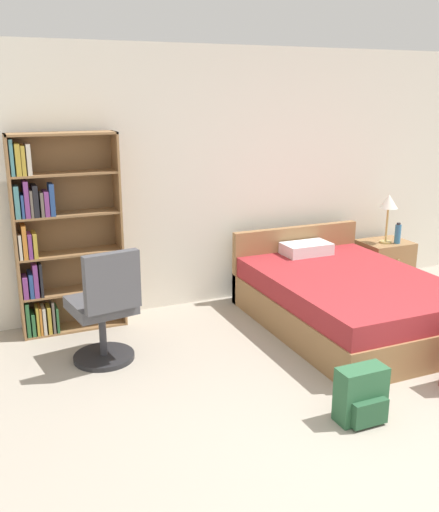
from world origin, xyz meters
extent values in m
cube|color=silver|center=(0.00, 3.23, 1.30)|extent=(9.00, 0.06, 2.60)
cube|color=olive|center=(-2.18, 3.00, 0.91)|extent=(0.02, 0.27, 1.82)
cube|color=olive|center=(-1.25, 3.00, 0.91)|extent=(0.02, 0.27, 1.82)
cube|color=brown|center=(-1.72, 3.13, 0.91)|extent=(0.94, 0.01, 1.82)
cube|color=olive|center=(-1.72, 3.00, 0.01)|extent=(0.90, 0.25, 0.02)
cube|color=#2D6638|center=(-2.14, 2.95, 0.18)|extent=(0.03, 0.15, 0.32)
cube|color=#2D6638|center=(-2.10, 2.97, 0.12)|extent=(0.03, 0.19, 0.21)
cube|color=gold|center=(-2.06, 2.95, 0.15)|extent=(0.02, 0.16, 0.27)
cube|color=orange|center=(-2.03, 2.97, 0.15)|extent=(0.02, 0.19, 0.26)
cube|color=beige|center=(-2.00, 2.97, 0.15)|extent=(0.03, 0.18, 0.25)
cube|color=gold|center=(-1.96, 2.95, 0.15)|extent=(0.03, 0.16, 0.26)
cube|color=#665B51|center=(-1.92, 2.96, 0.17)|extent=(0.02, 0.18, 0.30)
cube|color=#2D6638|center=(-1.89, 2.98, 0.14)|extent=(0.02, 0.21, 0.23)
cube|color=olive|center=(-1.72, 3.00, 0.37)|extent=(0.90, 0.25, 0.02)
cube|color=#7A387F|center=(-2.14, 2.96, 0.48)|extent=(0.04, 0.17, 0.20)
cube|color=navy|center=(-2.09, 2.98, 0.49)|extent=(0.03, 0.21, 0.22)
cube|color=#7A387F|center=(-2.04, 2.97, 0.54)|extent=(0.04, 0.19, 0.31)
cube|color=black|center=(-2.00, 2.97, 0.54)|extent=(0.02, 0.20, 0.31)
cube|color=olive|center=(-1.72, 3.00, 0.74)|extent=(0.90, 0.25, 0.02)
cube|color=beige|center=(-2.15, 2.97, 0.86)|extent=(0.02, 0.19, 0.22)
cube|color=orange|center=(-2.11, 2.96, 0.90)|extent=(0.04, 0.17, 0.30)
cube|color=#7A387F|center=(-2.06, 2.96, 0.86)|extent=(0.03, 0.16, 0.22)
cube|color=gold|center=(-2.02, 2.97, 0.86)|extent=(0.03, 0.19, 0.22)
cube|color=olive|center=(-1.72, 3.00, 1.10)|extent=(0.90, 0.25, 0.02)
cube|color=teal|center=(-2.14, 2.95, 1.25)|extent=(0.04, 0.15, 0.28)
cube|color=navy|center=(-2.09, 2.97, 1.21)|extent=(0.02, 0.20, 0.20)
cube|color=#7A387F|center=(-2.06, 2.97, 1.27)|extent=(0.04, 0.19, 0.32)
cube|color=#665B51|center=(-2.02, 2.98, 1.23)|extent=(0.02, 0.20, 0.24)
cube|color=black|center=(-1.98, 2.97, 1.25)|extent=(0.04, 0.19, 0.27)
cube|color=#665B51|center=(-1.93, 2.95, 1.22)|extent=(0.03, 0.15, 0.21)
cube|color=#7A387F|center=(-1.90, 2.96, 1.22)|extent=(0.04, 0.17, 0.22)
cube|color=navy|center=(-1.85, 2.95, 1.25)|extent=(0.04, 0.15, 0.28)
cube|color=olive|center=(-1.72, 3.00, 1.47)|extent=(0.90, 0.25, 0.02)
cube|color=teal|center=(-2.14, 2.95, 1.63)|extent=(0.03, 0.15, 0.31)
cube|color=gold|center=(-2.10, 2.98, 1.61)|extent=(0.04, 0.21, 0.27)
cube|color=gold|center=(-2.05, 2.96, 1.60)|extent=(0.03, 0.17, 0.25)
cube|color=beige|center=(-2.01, 2.97, 1.61)|extent=(0.04, 0.18, 0.26)
cube|color=olive|center=(-1.72, 3.00, 1.81)|extent=(0.94, 0.27, 0.02)
cube|color=olive|center=(0.67, 1.99, 0.16)|extent=(1.48, 2.09, 0.32)
cube|color=maroon|center=(0.67, 1.99, 0.42)|extent=(1.45, 2.05, 0.20)
cube|color=olive|center=(0.67, 2.99, 0.38)|extent=(1.48, 0.08, 0.77)
cube|color=white|center=(0.67, 2.78, 0.58)|extent=(0.50, 0.30, 0.12)
cylinder|color=#232326|center=(-1.61, 2.24, 0.02)|extent=(0.51, 0.51, 0.04)
cylinder|color=#333338|center=(-1.61, 2.24, 0.24)|extent=(0.06, 0.06, 0.39)
cube|color=#4C4C51|center=(-1.61, 2.24, 0.48)|extent=(0.55, 0.55, 0.10)
cube|color=#4C4C51|center=(-1.56, 1.96, 0.76)|extent=(0.45, 0.15, 0.46)
cube|color=olive|center=(1.78, 2.87, 0.26)|extent=(0.55, 0.45, 0.52)
sphere|color=tan|center=(1.78, 2.63, 0.36)|extent=(0.02, 0.02, 0.02)
cylinder|color=tan|center=(1.74, 2.83, 0.53)|extent=(0.13, 0.13, 0.02)
cylinder|color=tan|center=(1.74, 2.83, 0.73)|extent=(0.02, 0.02, 0.38)
cone|color=white|center=(1.74, 2.83, 0.99)|extent=(0.20, 0.20, 0.15)
cylinder|color=teal|center=(1.84, 2.76, 0.62)|extent=(0.07, 0.07, 0.21)
cylinder|color=#2D2D33|center=(1.84, 2.76, 0.74)|extent=(0.04, 0.04, 0.02)
cube|color=#2D603D|center=(-0.20, 0.64, 0.19)|extent=(0.34, 0.16, 0.39)
cube|color=#275234|center=(-0.20, 0.53, 0.11)|extent=(0.26, 0.06, 0.17)
camera|label=1|loc=(-2.44, -2.15, 2.16)|focal=40.00mm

